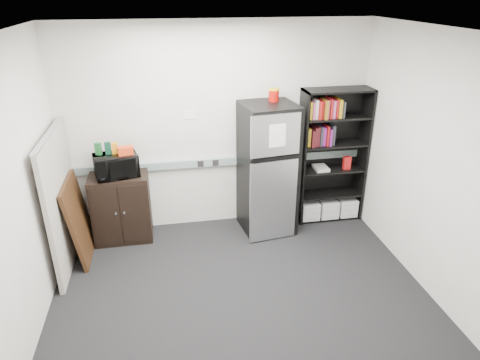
{
  "coord_description": "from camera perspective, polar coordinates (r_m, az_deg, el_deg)",
  "views": [
    {
      "loc": [
        -0.68,
        -3.54,
        3.04
      ],
      "look_at": [
        0.13,
        0.9,
        0.99
      ],
      "focal_mm": 32.0,
      "sensor_mm": 36.0,
      "label": 1
    }
  ],
  "objects": [
    {
      "name": "ceiling",
      "position": [
        3.62,
        0.52,
        19.08
      ],
      "size": [
        4.0,
        3.5,
        0.02
      ],
      "primitive_type": "cube",
      "color": "white",
      "rests_on": "wall_back"
    },
    {
      "name": "wall_back",
      "position": [
        5.6,
        -2.95,
        6.83
      ],
      "size": [
        4.0,
        0.02,
        2.7
      ],
      "primitive_type": "cube",
      "color": "silver",
      "rests_on": "floor"
    },
    {
      "name": "wall_note",
      "position": [
        5.5,
        -6.64,
        8.57
      ],
      "size": [
        0.14,
        0.0,
        0.1
      ],
      "primitive_type": "cube",
      "color": "white",
      "rests_on": "wall_back"
    },
    {
      "name": "wall_right",
      "position": [
        4.75,
        24.87,
        1.26
      ],
      "size": [
        0.02,
        3.5,
        2.7
      ],
      "primitive_type": "cube",
      "color": "silver",
      "rests_on": "floor"
    },
    {
      "name": "microwave",
      "position": [
        5.44,
        -16.19,
        1.88
      ],
      "size": [
        0.58,
        0.46,
        0.28
      ],
      "primitive_type": "imported",
      "rotation": [
        0.0,
        0.0,
        0.25
      ],
      "color": "black",
      "rests_on": "cabinet"
    },
    {
      "name": "wall_left",
      "position": [
        4.14,
        -27.94,
        -2.7
      ],
      "size": [
        0.02,
        3.5,
        2.7
      ],
      "primitive_type": "cube",
      "color": "silver",
      "rests_on": "floor"
    },
    {
      "name": "floor",
      "position": [
        4.71,
        0.39,
        -15.69
      ],
      "size": [
        4.0,
        4.0,
        0.0
      ],
      "primitive_type": "plane",
      "color": "black",
      "rests_on": "ground"
    },
    {
      "name": "electrical_raceway",
      "position": [
        5.72,
        -2.81,
        2.44
      ],
      "size": [
        3.92,
        0.05,
        0.1
      ],
      "primitive_type": "cube",
      "color": "gray",
      "rests_on": "wall_back"
    },
    {
      "name": "snack_box_c",
      "position": [
        5.4,
        -16.35,
        4.09
      ],
      "size": [
        0.07,
        0.05,
        0.14
      ],
      "primitive_type": "cube",
      "rotation": [
        0.0,
        0.0,
        -0.03
      ],
      "color": "orange",
      "rests_on": "microwave"
    },
    {
      "name": "cabinet",
      "position": [
        5.7,
        -15.49,
        -3.54
      ],
      "size": [
        0.72,
        0.48,
        0.9
      ],
      "color": "black",
      "rests_on": "floor"
    },
    {
      "name": "coffee_can",
      "position": [
        5.41,
        4.53,
        11.35
      ],
      "size": [
        0.13,
        0.13,
        0.18
      ],
      "color": "#A70D07",
      "rests_on": "refrigerator"
    },
    {
      "name": "refrigerator",
      "position": [
        5.56,
        3.71,
        1.4
      ],
      "size": [
        0.73,
        0.76,
        1.73
      ],
      "rotation": [
        0.0,
        0.0,
        0.13
      ],
      "color": "black",
      "rests_on": "floor"
    },
    {
      "name": "snack_bag",
      "position": [
        5.35,
        -15.02,
        3.82
      ],
      "size": [
        0.2,
        0.13,
        0.1
      ],
      "primitive_type": "cube",
      "rotation": [
        0.0,
        0.0,
        0.18
      ],
      "color": "red",
      "rests_on": "microwave"
    },
    {
      "name": "framed_poster",
      "position": [
        5.47,
        -20.66,
        -4.93
      ],
      "size": [
        0.19,
        0.78,
        1.0
      ],
      "rotation": [
        0.0,
        -0.15,
        0.0
      ],
      "color": "black",
      "rests_on": "floor"
    },
    {
      "name": "bookshelf",
      "position": [
        5.96,
        12.14,
        2.96
      ],
      "size": [
        0.9,
        0.34,
        1.85
      ],
      "color": "black",
      "rests_on": "floor"
    },
    {
      "name": "cubicle_partition",
      "position": [
        5.27,
        -22.71,
        -2.59
      ],
      "size": [
        0.06,
        1.3,
        1.62
      ],
      "color": "gray",
      "rests_on": "floor"
    },
    {
      "name": "snack_box_a",
      "position": [
        5.43,
        -18.38,
        3.97
      ],
      "size": [
        0.08,
        0.07,
        0.15
      ],
      "primitive_type": "cube",
      "rotation": [
        0.0,
        0.0,
        -0.34
      ],
      "color": "#195827",
      "rests_on": "microwave"
    },
    {
      "name": "snack_box_b",
      "position": [
        5.41,
        -17.21,
        4.07
      ],
      "size": [
        0.08,
        0.06,
        0.15
      ],
      "primitive_type": "cube",
      "rotation": [
        0.0,
        0.0,
        0.21
      ],
      "color": "#0B3222",
      "rests_on": "microwave"
    }
  ]
}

